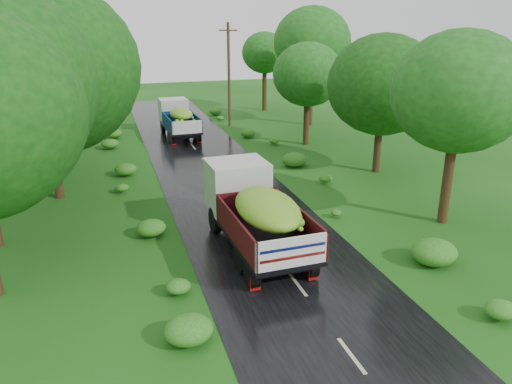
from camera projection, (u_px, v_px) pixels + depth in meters
name	position (u px, v px, depth m)	size (l,w,h in m)	color
ground	(351.00, 356.00, 13.74)	(120.00, 120.00, 0.00)	#14460F
road	(288.00, 271.00, 18.23)	(6.50, 80.00, 0.02)	black
road_lines	(278.00, 259.00, 19.13)	(0.12, 69.60, 0.00)	#BFB78C
truck_near	(254.00, 208.00, 19.60)	(2.78, 7.25, 3.01)	black
truck_far	(178.00, 117.00, 37.97)	(2.43, 6.25, 2.59)	black
utility_pole	(229.00, 74.00, 40.62)	(1.37, 0.67, 8.29)	#382616
trees_left	(16.00, 58.00, 27.57)	(7.41, 33.03, 9.77)	black
trees_right	(336.00, 66.00, 33.22)	(6.25, 32.01, 8.35)	black
shrubs	(228.00, 186.00, 26.22)	(11.90, 44.00, 0.70)	#1A5E16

